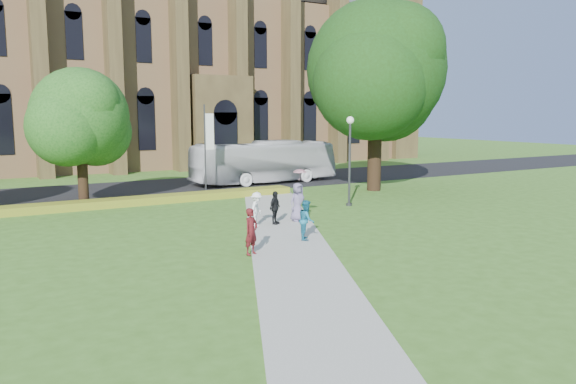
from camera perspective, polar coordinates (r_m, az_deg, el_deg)
ground at (r=23.93m, az=1.01°, el=-5.07°), size 160.00×160.00×0.00m
road at (r=42.06m, az=-13.32°, el=0.40°), size 160.00×10.00×0.02m
footpath at (r=24.77m, az=-0.20°, el=-4.58°), size 15.58×28.54×0.04m
flower_hedge at (r=35.01m, az=-13.17°, el=-0.73°), size 18.00×1.40×0.45m
cathedral at (r=64.06m, az=-10.25°, el=14.67°), size 52.60×18.25×28.00m
streetlamp at (r=32.98m, az=6.30°, el=4.27°), size 0.44×0.44×5.24m
large_tree at (r=39.95m, az=8.95°, el=12.14°), size 9.60×9.60×13.20m
street_tree_1 at (r=34.95m, az=-20.40°, el=7.19°), size 5.60×5.60×8.05m
banner_pole_0 at (r=37.94m, az=-8.27°, el=4.86°), size 0.70×0.10×6.00m
tour_coach at (r=43.67m, az=-2.41°, el=3.06°), size 11.82×3.05×3.28m
pedestrian_0 at (r=21.52m, az=-3.75°, el=-4.02°), size 0.77×0.66×1.79m
pedestrian_1 at (r=24.04m, az=1.90°, el=-2.84°), size 0.99×1.05×1.71m
pedestrian_2 at (r=26.92m, az=-3.19°, el=-1.75°), size 1.16×1.20×1.64m
pedestrian_3 at (r=27.34m, az=-1.34°, el=-1.61°), size 1.01×0.86×1.62m
pedestrian_4 at (r=28.10m, az=1.00°, el=-1.03°), size 1.01×0.72×1.93m
parasol at (r=28.10m, az=1.21°, el=1.56°), size 0.84×0.84×0.58m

